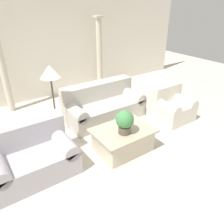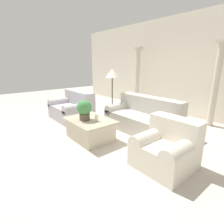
{
  "view_description": "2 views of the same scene",
  "coord_description": "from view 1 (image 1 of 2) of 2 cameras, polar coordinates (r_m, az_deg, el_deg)",
  "views": [
    {
      "loc": [
        -2.07,
        -3.29,
        2.7
      ],
      "look_at": [
        0.2,
        -0.01,
        0.63
      ],
      "focal_mm": 35.0,
      "sensor_mm": 36.0,
      "label": 1
    },
    {
      "loc": [
        3.38,
        -2.52,
        1.72
      ],
      "look_at": [
        0.36,
        -0.02,
        0.61
      ],
      "focal_mm": 28.0,
      "sensor_mm": 36.0,
      "label": 2
    }
  ],
  "objects": [
    {
      "name": "column_right",
      "position": [
        7.09,
        -3.33,
        14.9
      ],
      "size": [
        0.24,
        0.24,
        2.27
      ],
      "color": "beige",
      "rests_on": "ground_plane"
    },
    {
      "name": "sofa_long",
      "position": [
        5.47,
        -2.39,
        1.89
      ],
      "size": [
        1.92,
        0.96,
        0.86
      ],
      "color": "#B7B2A8",
      "rests_on": "ground_plane"
    },
    {
      "name": "wall_back",
      "position": [
        6.74,
        -17.11,
        16.92
      ],
      "size": [
        10.0,
        0.06,
        3.2
      ],
      "color": "silver",
      "rests_on": "ground_plane"
    },
    {
      "name": "loveseat",
      "position": [
        4.02,
        -20.35,
        -10.35
      ],
      "size": [
        1.36,
        0.96,
        0.86
      ],
      "color": "#B0ACB3",
      "rests_on": "ground_plane"
    },
    {
      "name": "floor_lamp",
      "position": [
        4.58,
        -15.81,
        9.16
      ],
      "size": [
        0.4,
        0.4,
        1.55
      ],
      "color": "#4C473D",
      "rests_on": "ground_plane"
    },
    {
      "name": "column_left",
      "position": [
        6.15,
        -26.63,
        10.13
      ],
      "size": [
        0.24,
        0.24,
        2.27
      ],
      "color": "beige",
      "rests_on": "ground_plane"
    },
    {
      "name": "armchair",
      "position": [
        5.62,
        15.08,
        1.63
      ],
      "size": [
        0.89,
        0.86,
        0.82
      ],
      "color": "beige",
      "rests_on": "ground_plane"
    },
    {
      "name": "potted_plant",
      "position": [
        3.98,
        3.35,
        -2.41
      ],
      "size": [
        0.34,
        0.34,
        0.46
      ],
      "color": "brown",
      "rests_on": "coffee_table"
    },
    {
      "name": "ground_plane",
      "position": [
        4.73,
        -2.09,
        -7.35
      ],
      "size": [
        16.0,
        16.0,
        0.0
      ],
      "primitive_type": "plane",
      "color": "beige"
    },
    {
      "name": "pillar_candle",
      "position": [
        4.3,
        4.53,
        -2.57
      ],
      "size": [
        0.07,
        0.07,
        0.16
      ],
      "color": "silver",
      "rests_on": "coffee_table"
    },
    {
      "name": "coffee_table",
      "position": [
        4.33,
        2.86,
        -7.21
      ],
      "size": [
        1.14,
        0.84,
        0.47
      ],
      "color": "beige",
      "rests_on": "ground_plane"
    }
  ]
}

